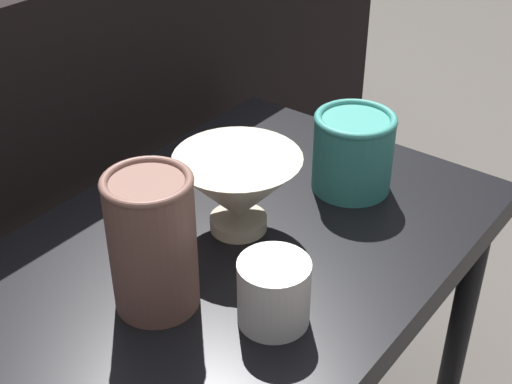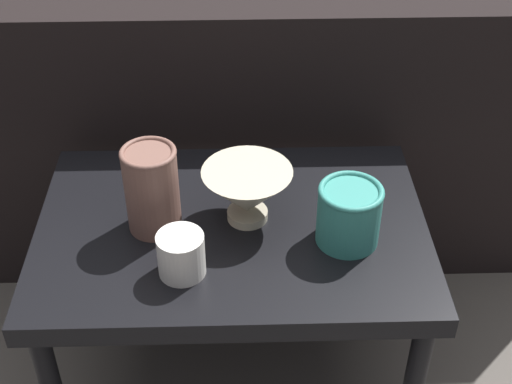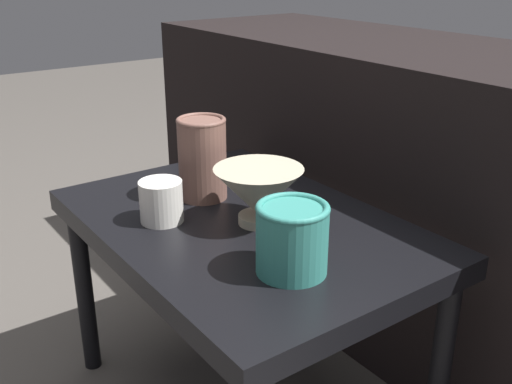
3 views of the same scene
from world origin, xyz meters
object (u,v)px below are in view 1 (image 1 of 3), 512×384
bowl (238,189)px  cup (274,292)px  vase_textured_left (150,240)px  vase_colorful_right (353,151)px

bowl → cup: size_ratio=2.04×
vase_textured_left → vase_colorful_right: 0.33m
bowl → vase_textured_left: size_ratio=0.99×
vase_textured_left → vase_colorful_right: size_ratio=1.46×
bowl → cup: 0.17m
cup → vase_textured_left: bearing=113.6°
vase_textured_left → vase_colorful_right: (0.33, -0.05, -0.02)m
bowl → cup: bearing=-129.0°
vase_textured_left → cup: vase_textured_left is taller
bowl → vase_colorful_right: size_ratio=1.44×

